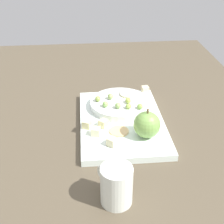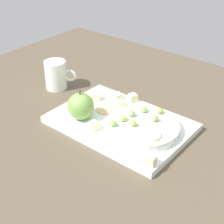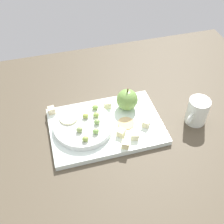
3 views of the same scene
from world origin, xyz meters
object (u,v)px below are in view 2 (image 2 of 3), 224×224
Objects in this scene: grape_3 at (160,111)px; apple_slice_0 at (149,135)px; cheese_cube_5 at (94,126)px; grape_2 at (132,113)px; cheese_cube_1 at (123,104)px; grape_5 at (123,118)px; cheese_cube_4 at (117,97)px; platter at (120,123)px; apple_whole at (81,106)px; grape_6 at (113,123)px; grape_4 at (144,109)px; cup at (56,75)px; cheese_cube_2 at (133,98)px; cheese_cube_0 at (96,97)px; grape_0 at (133,123)px; serving_dish at (142,127)px; cracker_0 at (106,109)px; cheese_cube_3 at (151,161)px; grape_1 at (155,118)px.

apple_slice_0 is (3.39, -10.11, -0.53)cm from grape_3.
cheese_cube_5 is 10.35cm from grape_2.
grape_5 is (6.00, -7.85, 1.72)cm from cheese_cube_1.
platter is at bearing -47.57° from cheese_cube_4.
apple_whole is at bearing -96.95° from cheese_cube_4.
platter is 18.92× the size of grape_6.
grape_4 is 33.62cm from cup.
grape_3 reaches higher than cheese_cube_2.
cheese_cube_0 is 0.39× the size of apple_slice_0.
grape_0 is 1.00× the size of grape_5.
cheese_cube_5 is 29.54cm from cup.
platter is 7.13cm from grape_6.
grape_6 reaches higher than cheese_cube_0.
cheese_cube_1 is at bearing -89.84° from cheese_cube_2.
grape_6 is (5.52, -11.25, 1.73)cm from cheese_cube_1.
cheese_cube_0 is 16.56cm from grape_4.
serving_dish is 7.56cm from grape_6.
platter is 18.92× the size of grape_3.
serving_dish is at bearing -8.01° from cup.
grape_3 reaches higher than cheese_cube_1.
grape_5 is (-5.27, -8.81, -0.06)cm from grape_3.
grape_6 is (8.44, -7.17, 2.64)cm from cracker_0.
cheese_cube_1 is at bearing 141.53° from cheese_cube_3.
serving_dish is at bearing -16.56° from grape_2.
grape_6 is at bearing -63.85° from cheese_cube_1.
cheese_cube_0 is 31.54cm from cheese_cube_3.
cheese_cube_0 is 10.79cm from cheese_cube_2.
cheese_cube_0 is 1.17× the size of grape_2.
apple_slice_0 reaches higher than serving_dish.
grape_3 is 0.33× the size of apple_slice_0.
cheese_cube_3 is 1.00× the size of cheese_cube_4.
grape_3 is at bearing 104.42° from grape_1.
grape_4 reaches higher than cheese_cube_5.
grape_5 reaches higher than cheese_cube_2.
grape_5 is at bearing 16.26° from apple_whole.
apple_whole reaches higher than serving_dish.
grape_4 is (11.47, -3.39, 1.82)cm from cheese_cube_4.
apple_whole is at bearing -144.00° from grape_3.
apple_whole reaches higher than cracker_0.
cheese_cube_2 is (-0.01, 4.69, 0.00)cm from cheese_cube_1.
grape_1 is 0.33× the size of apple_slice_0.
grape_1 is 1.00× the size of grape_5.
platter is 16.14× the size of cheese_cube_1.
cup is (-25.96, -0.85, 1.54)cm from cheese_cube_1.
grape_4 is at bearing 71.26° from grape_2.
cheese_cube_3 is at bearing -59.97° from grape_1.
grape_0 is at bearing -38.58° from cheese_cube_4.
grape_4 is at bearing 60.61° from cheese_cube_5.
cup is (-23.04, 3.23, 2.45)cm from cracker_0.
apple_slice_0 is at bearing -11.54° from cup.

